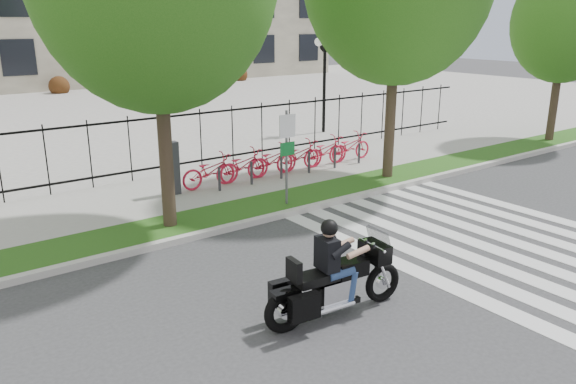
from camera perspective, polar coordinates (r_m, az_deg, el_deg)
ground at (r=10.37m, az=4.10°, el=-10.85°), size 120.00×120.00×0.00m
curb at (r=13.43m, az=-7.38°, el=-3.94°), size 60.00×0.20×0.15m
grass_verge at (r=14.13m, az=-9.08°, el=-2.94°), size 60.00×1.50×0.15m
sidewalk at (r=16.28m, az=-13.21°, el=-0.49°), size 60.00×3.50×0.15m
plaza at (r=32.82m, az=-25.84°, el=6.90°), size 80.00×34.00×0.10m
crosswalk_stripes at (r=13.75m, az=19.60°, el=-4.62°), size 5.70×8.00×0.01m
iron_fence at (r=17.59m, az=-15.76°, el=4.23°), size 30.00×0.06×2.00m
lamp_post_right at (r=24.85m, az=3.75°, el=13.17°), size 1.06×0.70×4.25m
street_tree_3 at (r=25.25m, az=26.31°, el=15.14°), size 4.06×4.06×6.96m
bike_share_station at (r=17.98m, az=-0.39°, el=3.48°), size 7.80×0.86×1.50m
sign_pole_regulatory at (r=14.62m, az=-0.10°, el=4.75°), size 0.50×0.09×2.50m
motorcycle_rider at (r=9.56m, az=4.86°, el=-8.65°), size 2.76×0.90×2.13m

